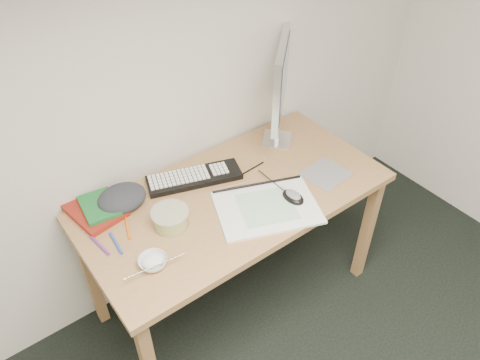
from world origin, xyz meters
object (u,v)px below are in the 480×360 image
(monitor, at_px, (281,82))
(keyboard, at_px, (194,178))
(desk, at_px, (235,207))
(sketchpad, at_px, (267,208))
(rice_bowl, at_px, (153,262))

(monitor, bearing_deg, keyboard, 137.37)
(keyboard, distance_m, monitor, 0.61)
(desk, height_order, keyboard, keyboard)
(sketchpad, relative_size, keyboard, 1.00)
(desk, bearing_deg, rice_bowl, -164.04)
(sketchpad, relative_size, monitor, 0.81)
(desk, xyz_separation_m, monitor, (0.43, 0.21, 0.42))
(sketchpad, distance_m, keyboard, 0.38)
(desk, distance_m, monitor, 0.63)
(sketchpad, height_order, monitor, monitor)
(desk, distance_m, rice_bowl, 0.52)
(sketchpad, bearing_deg, rice_bowl, -160.57)
(desk, distance_m, keyboard, 0.23)
(monitor, xyz_separation_m, rice_bowl, (-0.92, -0.35, -0.32))
(desk, height_order, monitor, monitor)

